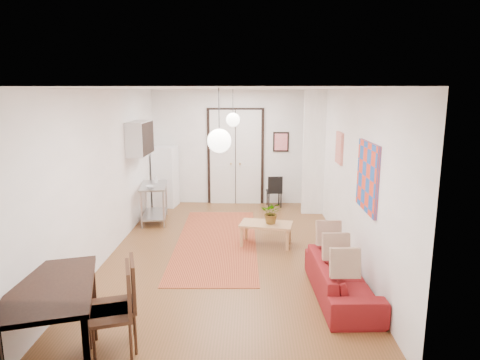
{
  "coord_description": "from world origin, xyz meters",
  "views": [
    {
      "loc": [
        0.4,
        -7.31,
        2.86
      ],
      "look_at": [
        0.2,
        0.4,
        1.25
      ],
      "focal_mm": 32.0,
      "sensor_mm": 36.0,
      "label": 1
    }
  ],
  "objects_px": {
    "kitchen_counter": "(154,198)",
    "fridge": "(166,177)",
    "dining_table": "(51,293)",
    "dining_chair_far": "(111,301)",
    "sofa": "(342,279)",
    "coffee_table": "(266,226)",
    "dining_chair_near": "(116,294)",
    "black_side_chair": "(274,188)"
  },
  "relations": [
    {
      "from": "black_side_chair",
      "to": "kitchen_counter",
      "type": "bearing_deg",
      "value": 20.96
    },
    {
      "from": "sofa",
      "to": "dining_chair_near",
      "type": "bearing_deg",
      "value": 110.2
    },
    {
      "from": "black_side_chair",
      "to": "sofa",
      "type": "bearing_deg",
      "value": 91.9
    },
    {
      "from": "coffee_table",
      "to": "black_side_chair",
      "type": "distance_m",
      "value": 2.86
    },
    {
      "from": "fridge",
      "to": "kitchen_counter",
      "type": "bearing_deg",
      "value": -82.0
    },
    {
      "from": "fridge",
      "to": "dining_table",
      "type": "relative_size",
      "value": 0.89
    },
    {
      "from": "coffee_table",
      "to": "dining_chair_near",
      "type": "distance_m",
      "value": 3.73
    },
    {
      "from": "coffee_table",
      "to": "kitchen_counter",
      "type": "bearing_deg",
      "value": 149.45
    },
    {
      "from": "kitchen_counter",
      "to": "sofa",
      "type": "bearing_deg",
      "value": -53.68
    },
    {
      "from": "sofa",
      "to": "coffee_table",
      "type": "bearing_deg",
      "value": 22.98
    },
    {
      "from": "dining_chair_near",
      "to": "black_side_chair",
      "type": "xyz_separation_m",
      "value": [
        2.11,
        6.09,
        -0.14
      ]
    },
    {
      "from": "sofa",
      "to": "coffee_table",
      "type": "height_order",
      "value": "sofa"
    },
    {
      "from": "coffee_table",
      "to": "dining_chair_near",
      "type": "height_order",
      "value": "dining_chair_near"
    },
    {
      "from": "dining_table",
      "to": "dining_chair_far",
      "type": "xyz_separation_m",
      "value": [
        0.6,
        0.11,
        -0.14
      ]
    },
    {
      "from": "dining_table",
      "to": "dining_chair_near",
      "type": "bearing_deg",
      "value": 25.06
    },
    {
      "from": "dining_chair_near",
      "to": "sofa",
      "type": "bearing_deg",
      "value": 95.02
    },
    {
      "from": "dining_chair_far",
      "to": "dining_chair_near",
      "type": "bearing_deg",
      "value": 162.25
    },
    {
      "from": "dining_chair_far",
      "to": "dining_table",
      "type": "bearing_deg",
      "value": -97.82
    },
    {
      "from": "dining_chair_near",
      "to": "dining_chair_far",
      "type": "distance_m",
      "value": 0.18
    },
    {
      "from": "kitchen_counter",
      "to": "dining_chair_far",
      "type": "relative_size",
      "value": 1.12
    },
    {
      "from": "kitchen_counter",
      "to": "fridge",
      "type": "bearing_deg",
      "value": 82.0
    },
    {
      "from": "sofa",
      "to": "dining_chair_near",
      "type": "height_order",
      "value": "dining_chair_near"
    },
    {
      "from": "coffee_table",
      "to": "kitchen_counter",
      "type": "xyz_separation_m",
      "value": [
        -2.44,
        1.44,
        0.16
      ]
    },
    {
      "from": "fridge",
      "to": "sofa",
      "type": "bearing_deg",
      "value": -46.68
    },
    {
      "from": "kitchen_counter",
      "to": "dining_table",
      "type": "distance_m",
      "value": 4.98
    },
    {
      "from": "sofa",
      "to": "dining_table",
      "type": "xyz_separation_m",
      "value": [
        -3.41,
        -1.46,
        0.47
      ]
    },
    {
      "from": "coffee_table",
      "to": "dining_table",
      "type": "distance_m",
      "value": 4.3
    },
    {
      "from": "sofa",
      "to": "dining_chair_far",
      "type": "bearing_deg",
      "value": 113.18
    },
    {
      "from": "dining_chair_near",
      "to": "dining_chair_far",
      "type": "bearing_deg",
      "value": -17.75
    },
    {
      "from": "kitchen_counter",
      "to": "black_side_chair",
      "type": "xyz_separation_m",
      "value": [
        2.73,
        1.4,
        -0.06
      ]
    },
    {
      "from": "kitchen_counter",
      "to": "fridge",
      "type": "xyz_separation_m",
      "value": [
        0.0,
        1.33,
        0.23
      ]
    },
    {
      "from": "dining_chair_near",
      "to": "black_side_chair",
      "type": "relative_size",
      "value": 1.29
    },
    {
      "from": "kitchen_counter",
      "to": "dining_chair_far",
      "type": "height_order",
      "value": "dining_chair_far"
    },
    {
      "from": "dining_table",
      "to": "black_side_chair",
      "type": "height_order",
      "value": "dining_table"
    },
    {
      "from": "sofa",
      "to": "black_side_chair",
      "type": "xyz_separation_m",
      "value": [
        -0.7,
        4.91,
        0.19
      ]
    },
    {
      "from": "kitchen_counter",
      "to": "black_side_chair",
      "type": "distance_m",
      "value": 3.07
    },
    {
      "from": "coffee_table",
      "to": "dining_table",
      "type": "relative_size",
      "value": 0.61
    },
    {
      "from": "sofa",
      "to": "dining_chair_near",
      "type": "relative_size",
      "value": 1.8
    },
    {
      "from": "dining_table",
      "to": "dining_chair_near",
      "type": "distance_m",
      "value": 0.68
    },
    {
      "from": "kitchen_counter",
      "to": "dining_chair_near",
      "type": "relative_size",
      "value": 1.12
    },
    {
      "from": "black_side_chair",
      "to": "dining_chair_near",
      "type": "bearing_deg",
      "value": 64.69
    },
    {
      "from": "coffee_table",
      "to": "dining_chair_far",
      "type": "xyz_separation_m",
      "value": [
        -1.82,
        -3.43,
        0.23
      ]
    }
  ]
}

